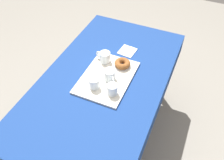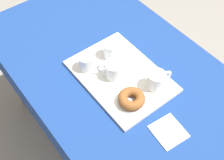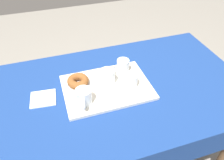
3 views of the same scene
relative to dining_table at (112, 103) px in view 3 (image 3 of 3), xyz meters
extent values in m
cube|color=navy|center=(0.00, 0.00, 0.09)|extent=(1.51, 0.84, 0.03)
cube|color=navy|center=(0.00, -0.42, 0.00)|extent=(1.51, 0.01, 0.14)
cube|color=navy|center=(-0.75, 0.00, 0.00)|extent=(0.01, 0.84, 0.14)
cylinder|color=brown|center=(-0.66, -0.33, -0.28)|extent=(0.06, 0.06, 0.71)
cylinder|color=brown|center=(0.66, -0.33, -0.28)|extent=(0.06, 0.06, 0.71)
cube|color=silver|center=(0.02, -0.02, 0.11)|extent=(0.46, 0.33, 0.02)
cylinder|color=white|center=(0.01, -0.05, 0.16)|extent=(0.08, 0.08, 0.08)
cylinder|color=maroon|center=(0.01, -0.05, 0.15)|extent=(0.07, 0.07, 0.06)
torus|color=white|center=(-0.03, -0.08, 0.16)|extent=(0.05, 0.05, 0.06)
cylinder|color=white|center=(0.16, 0.06, 0.16)|extent=(0.08, 0.08, 0.08)
cylinder|color=maroon|center=(0.16, 0.06, 0.15)|extent=(0.07, 0.07, 0.06)
torus|color=white|center=(0.17, 0.11, 0.16)|extent=(0.02, 0.06, 0.06)
cylinder|color=white|center=(-0.11, -0.12, 0.16)|extent=(0.07, 0.07, 0.08)
cylinder|color=silver|center=(-0.11, -0.12, 0.15)|extent=(0.06, 0.06, 0.05)
cylinder|color=white|center=(-0.10, 0.02, 0.16)|extent=(0.07, 0.07, 0.08)
cylinder|color=silver|center=(-0.10, 0.02, 0.14)|extent=(0.06, 0.06, 0.03)
cylinder|color=silver|center=(0.16, -0.08, 0.12)|extent=(0.12, 0.12, 0.01)
torus|color=brown|center=(0.16, -0.08, 0.15)|extent=(0.12, 0.12, 0.04)
cube|color=white|center=(0.36, -0.04, 0.11)|extent=(0.14, 0.13, 0.01)
camera|label=1|loc=(-1.06, -0.53, 1.31)|focal=38.56mm
camera|label=2|loc=(0.66, -0.57, 1.16)|focal=47.13mm
camera|label=3|loc=(0.27, 0.84, 0.93)|focal=35.74mm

